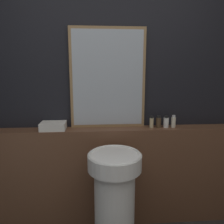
% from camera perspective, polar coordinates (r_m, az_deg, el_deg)
% --- Properties ---
extents(wall_back, '(8.00, 0.06, 2.50)m').
position_cam_1_polar(wall_back, '(2.09, 0.32, 4.57)').
color(wall_back, black).
rests_on(wall_back, ground_plane).
extents(vanity_counter, '(2.68, 0.18, 0.95)m').
position_cam_1_polar(vanity_counter, '(2.20, 0.57, -16.30)').
color(vanity_counter, brown).
rests_on(vanity_counter, ground_plane).
extents(pedestal_sink, '(0.42, 0.42, 0.85)m').
position_cam_1_polar(pedestal_sink, '(1.89, 0.67, -21.56)').
color(pedestal_sink, white).
rests_on(pedestal_sink, ground_plane).
extents(mirror, '(0.69, 0.03, 0.91)m').
position_cam_1_polar(mirror, '(2.03, -1.10, 8.75)').
color(mirror, '#937047').
rests_on(mirror, vanity_counter).
extents(towel_stack, '(0.22, 0.17, 0.07)m').
position_cam_1_polar(towel_stack, '(2.05, -15.07, -3.53)').
color(towel_stack, silver).
rests_on(towel_stack, vanity_counter).
extents(shampoo_bottle, '(0.04, 0.04, 0.11)m').
position_cam_1_polar(shampoo_bottle, '(2.08, 10.29, -2.67)').
color(shampoo_bottle, '#C6B284').
rests_on(shampoo_bottle, vanity_counter).
extents(conditioner_bottle, '(0.05, 0.05, 0.11)m').
position_cam_1_polar(conditioner_bottle, '(2.09, 12.06, -2.59)').
color(conditioner_bottle, '#4C3823').
rests_on(conditioner_bottle, vanity_counter).
extents(lotion_bottle, '(0.05, 0.05, 0.11)m').
position_cam_1_polar(lotion_bottle, '(2.12, 13.95, -2.56)').
color(lotion_bottle, white).
rests_on(lotion_bottle, vanity_counter).
extents(body_wash_bottle, '(0.04, 0.04, 0.12)m').
position_cam_1_polar(body_wash_bottle, '(2.14, 15.74, -2.45)').
color(body_wash_bottle, beige).
rests_on(body_wash_bottle, vanity_counter).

